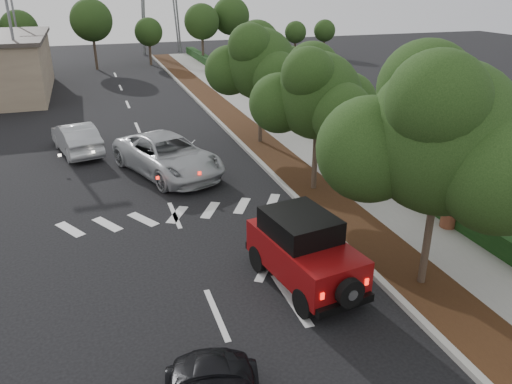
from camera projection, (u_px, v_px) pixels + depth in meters
name	position (u px, v px, depth m)	size (l,w,h in m)	color
ground	(217.00, 314.00, 12.40)	(120.00, 120.00, 0.00)	black
curb	(247.00, 150.00, 24.18)	(0.20, 70.00, 0.15)	#9E9B93
planting_strip	(267.00, 148.00, 24.48)	(1.80, 70.00, 0.12)	black
sidewalk	(302.00, 144.00, 25.03)	(2.00, 70.00, 0.12)	gray
hedge	(328.00, 135.00, 25.31)	(0.80, 70.00, 0.80)	black
transmission_tower	(163.00, 54.00, 56.04)	(7.00, 4.00, 28.00)	slate
street_tree_near	(420.00, 285.00, 13.59)	(3.80, 3.80, 5.92)	black
street_tree_mid	(313.00, 190.00, 19.70)	(3.20, 3.20, 5.32)	black
street_tree_far	(260.00, 143.00, 25.38)	(3.40, 3.40, 5.62)	black
light_pole_a	(25.00, 105.00, 33.19)	(2.00, 0.22, 9.00)	slate
light_pole_b	(25.00, 76.00, 43.37)	(2.00, 0.22, 9.00)	slate
red_jeep	(301.00, 249.00, 13.39)	(2.24, 4.03, 1.99)	black
silver_suv_ahead	(168.00, 155.00, 21.14)	(2.71, 5.87, 1.63)	#AFB2B7
silver_sedan_oncoming	(76.00, 138.00, 23.76)	(1.53, 4.39, 1.45)	#ADB0B5
parked_suv	(2.00, 97.00, 31.64)	(1.97, 4.89, 1.67)	#B3B6BC
terracotta_planter	(450.00, 210.00, 16.31)	(0.63, 0.63, 1.09)	brown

